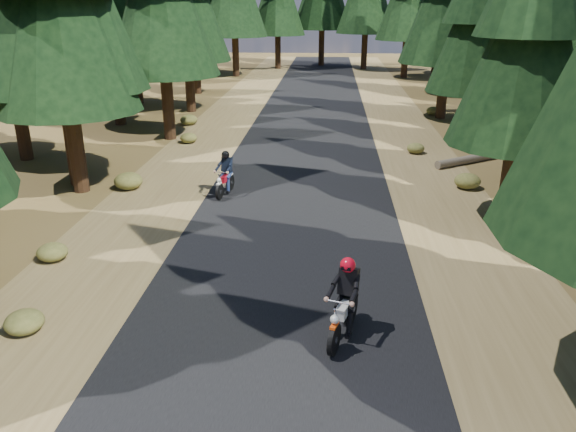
# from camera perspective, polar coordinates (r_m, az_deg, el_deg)

# --- Properties ---
(ground) EXTENTS (120.00, 120.00, 0.00)m
(ground) POSITION_cam_1_polar(r_m,az_deg,el_deg) (12.61, -0.50, -7.12)
(ground) COLOR #48381A
(ground) RESTS_ON ground
(road) EXTENTS (6.00, 100.00, 0.01)m
(road) POSITION_cam_1_polar(r_m,az_deg,el_deg) (17.17, 0.86, 0.77)
(road) COLOR black
(road) RESTS_ON ground
(shoulder_l) EXTENTS (3.20, 100.00, 0.01)m
(shoulder_l) POSITION_cam_1_polar(r_m,az_deg,el_deg) (18.01, -13.91, 1.11)
(shoulder_l) COLOR brown
(shoulder_l) RESTS_ON ground
(shoulder_r) EXTENTS (3.20, 100.00, 0.01)m
(shoulder_r) POSITION_cam_1_polar(r_m,az_deg,el_deg) (17.53, 16.04, 0.35)
(shoulder_r) COLOR brown
(shoulder_r) RESTS_ON ground
(log_near) EXTENTS (4.14, 2.98, 0.32)m
(log_near) POSITION_cam_1_polar(r_m,az_deg,el_deg) (23.67, 19.10, 5.70)
(log_near) COLOR #4C4233
(log_near) RESTS_ON ground
(understory_shrubs) EXTENTS (14.55, 29.94, 0.58)m
(understory_shrubs) POSITION_cam_1_polar(r_m,az_deg,el_deg) (19.42, 4.75, 3.89)
(understory_shrubs) COLOR #474C1E
(understory_shrubs) RESTS_ON ground
(rider_lead) EXTENTS (1.04, 1.85, 1.58)m
(rider_lead) POSITION_cam_1_polar(r_m,az_deg,el_deg) (10.61, 5.67, -9.77)
(rider_lead) COLOR beige
(rider_lead) RESTS_ON road
(rider_follow) EXTENTS (0.76, 1.67, 1.43)m
(rider_follow) POSITION_cam_1_polar(r_m,az_deg,el_deg) (18.38, -6.42, 3.59)
(rider_follow) COLOR #A00A17
(rider_follow) RESTS_ON road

